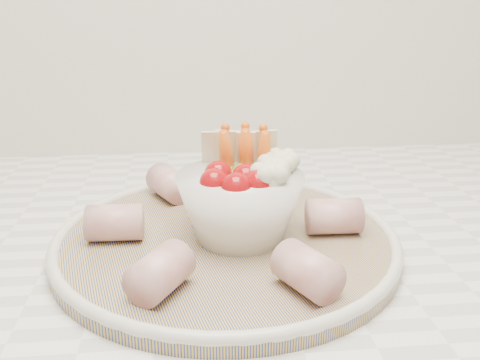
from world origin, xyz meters
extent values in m
cube|color=white|center=(0.00, 1.45, 0.90)|extent=(2.04, 0.62, 0.04)
cylinder|color=navy|center=(-0.10, 1.40, 0.93)|extent=(0.43, 0.43, 0.01)
torus|color=silver|center=(-0.10, 1.40, 0.94)|extent=(0.36, 0.36, 0.01)
sphere|color=#94090C|center=(-0.11, 1.38, 1.00)|extent=(0.03, 0.03, 0.03)
sphere|color=#94090C|center=(-0.09, 1.37, 1.00)|extent=(0.03, 0.03, 0.03)
sphere|color=#94090C|center=(-0.07, 1.37, 1.00)|extent=(0.03, 0.03, 0.03)
sphere|color=#94090C|center=(-0.11, 1.40, 1.00)|extent=(0.03, 0.03, 0.03)
sphere|color=#94090C|center=(-0.08, 1.39, 1.00)|extent=(0.03, 0.03, 0.03)
sphere|color=#94090C|center=(-0.06, 1.39, 1.00)|extent=(0.03, 0.03, 0.03)
sphere|color=#517426|center=(-0.09, 1.42, 1.00)|extent=(0.02, 0.02, 0.02)
cone|color=#D95B14|center=(-0.10, 1.43, 1.01)|extent=(0.03, 0.04, 0.07)
cone|color=#D95B14|center=(-0.08, 1.43, 1.01)|extent=(0.03, 0.04, 0.07)
cone|color=#D95B14|center=(-0.06, 1.42, 1.01)|extent=(0.02, 0.04, 0.07)
sphere|color=beige|center=(-0.05, 1.40, 1.00)|extent=(0.03, 0.03, 0.03)
sphere|color=beige|center=(-0.06, 1.38, 1.00)|extent=(0.03, 0.03, 0.03)
sphere|color=beige|center=(-0.04, 1.42, 1.00)|extent=(0.03, 0.03, 0.03)
cube|color=beige|center=(-0.09, 1.44, 1.01)|extent=(0.05, 0.03, 0.05)
cube|color=beige|center=(-0.07, 1.44, 1.01)|extent=(0.05, 0.02, 0.05)
cube|color=beige|center=(-0.10, 1.44, 1.01)|extent=(0.04, 0.01, 0.05)
cylinder|color=#B15158|center=(0.01, 1.40, 0.95)|extent=(0.06, 0.04, 0.04)
cylinder|color=#B15158|center=(-0.04, 1.50, 0.95)|extent=(0.06, 0.07, 0.04)
cylinder|color=#B15158|center=(-0.16, 1.51, 0.95)|extent=(0.06, 0.07, 0.04)
cylinder|color=#B15158|center=(-0.21, 1.40, 0.95)|extent=(0.06, 0.04, 0.04)
cylinder|color=#B15158|center=(-0.17, 1.30, 0.95)|extent=(0.06, 0.07, 0.04)
cylinder|color=#B15158|center=(-0.04, 1.29, 0.95)|extent=(0.06, 0.07, 0.04)
camera|label=1|loc=(-0.14, 0.90, 1.18)|focal=40.00mm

